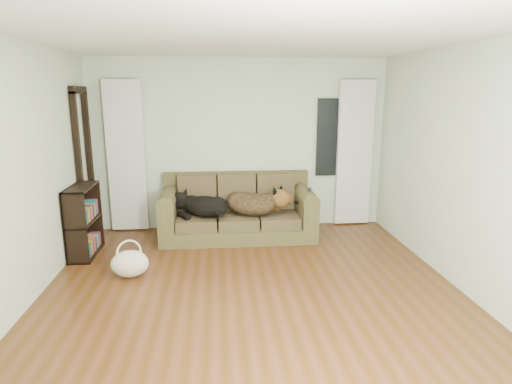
{
  "coord_description": "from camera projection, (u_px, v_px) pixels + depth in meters",
  "views": [
    {
      "loc": [
        -0.35,
        -4.07,
        2.1
      ],
      "look_at": [
        0.17,
        1.6,
        0.76
      ],
      "focal_mm": 30.0,
      "sensor_mm": 36.0,
      "label": 1
    }
  ],
  "objects": [
    {
      "name": "door_casing",
      "position": [
        85.0,
        168.0,
        6.01
      ],
      "size": [
        0.07,
        0.6,
        2.1
      ],
      "primitive_type": "cube",
      "color": "black",
      "rests_on": "ground"
    },
    {
      "name": "bookshelf",
      "position": [
        84.0,
        218.0,
        5.54
      ],
      "size": [
        0.3,
        0.74,
        0.92
      ],
      "primitive_type": "cube",
      "rotation": [
        0.0,
        0.0,
        0.03
      ],
      "color": "black",
      "rests_on": "floor"
    },
    {
      "name": "floor",
      "position": [
        253.0,
        298.0,
        4.46
      ],
      "size": [
        5.0,
        5.0,
        0.0
      ],
      "primitive_type": "plane",
      "color": "#492A0D",
      "rests_on": "ground"
    },
    {
      "name": "dog_shepherd",
      "position": [
        254.0,
        205.0,
        6.23
      ],
      "size": [
        0.95,
        0.85,
        0.35
      ],
      "primitive_type": "ellipsoid",
      "rotation": [
        0.0,
        0.0,
        2.67
      ],
      "color": "black",
      "rests_on": "sofa"
    },
    {
      "name": "dog_black_lab",
      "position": [
        203.0,
        207.0,
        6.15
      ],
      "size": [
        0.85,
        0.79,
        0.29
      ],
      "primitive_type": "ellipsoid",
      "rotation": [
        0.0,
        0.0,
        -0.6
      ],
      "color": "black",
      "rests_on": "sofa"
    },
    {
      "name": "curtain_left",
      "position": [
        126.0,
        157.0,
        6.39
      ],
      "size": [
        0.55,
        0.08,
        2.25
      ],
      "primitive_type": "cube",
      "color": "white",
      "rests_on": "ground"
    },
    {
      "name": "curtain_right",
      "position": [
        354.0,
        154.0,
        6.7
      ],
      "size": [
        0.55,
        0.08,
        2.25
      ],
      "primitive_type": "cube",
      "color": "white",
      "rests_on": "ground"
    },
    {
      "name": "tv_remote",
      "position": [
        310.0,
        189.0,
        6.14
      ],
      "size": [
        0.08,
        0.17,
        0.02
      ],
      "primitive_type": "cube",
      "rotation": [
        0.0,
        0.0,
        -0.22
      ],
      "color": "black",
      "rests_on": "sofa"
    },
    {
      "name": "tote_bag",
      "position": [
        130.0,
        263.0,
        4.95
      ],
      "size": [
        0.48,
        0.41,
        0.31
      ],
      "primitive_type": "ellipsoid",
      "rotation": [
        0.0,
        0.0,
        0.18
      ],
      "color": "beige",
      "rests_on": "floor"
    },
    {
      "name": "ceiling",
      "position": [
        253.0,
        35.0,
        3.86
      ],
      "size": [
        5.0,
        5.0,
        0.0
      ],
      "primitive_type": "plane",
      "color": "white",
      "rests_on": "ground"
    },
    {
      "name": "sofa",
      "position": [
        238.0,
        207.0,
        6.26
      ],
      "size": [
        2.22,
        0.96,
        0.91
      ],
      "primitive_type": "cube",
      "color": "brown",
      "rests_on": "floor"
    },
    {
      "name": "wall_left",
      "position": [
        11.0,
        180.0,
        3.96
      ],
      "size": [
        0.04,
        5.0,
        2.6
      ],
      "primitive_type": "cube",
      "color": "beige",
      "rests_on": "ground"
    },
    {
      "name": "wall_right",
      "position": [
        473.0,
        172.0,
        4.36
      ],
      "size": [
        0.04,
        5.0,
        2.6
      ],
      "primitive_type": "cube",
      "color": "beige",
      "rests_on": "ground"
    },
    {
      "name": "wall_back",
      "position": [
        239.0,
        145.0,
        6.58
      ],
      "size": [
        4.5,
        0.04,
        2.6
      ],
      "primitive_type": "cube",
      "color": "beige",
      "rests_on": "ground"
    },
    {
      "name": "window_pane",
      "position": [
        332.0,
        138.0,
        6.66
      ],
      "size": [
        0.5,
        0.03,
        1.2
      ],
      "primitive_type": "cube",
      "color": "black",
      "rests_on": "wall_back"
    }
  ]
}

